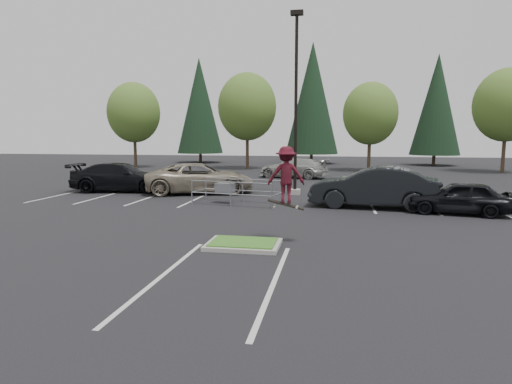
% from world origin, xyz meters
% --- Properties ---
extents(ground, '(120.00, 120.00, 0.00)m').
position_xyz_m(ground, '(0.00, 0.00, 0.00)').
color(ground, black).
rests_on(ground, ground).
extents(grass_median, '(2.20, 1.60, 0.16)m').
position_xyz_m(grass_median, '(0.00, 0.00, 0.08)').
color(grass_median, gray).
rests_on(grass_median, ground).
extents(stall_lines, '(22.62, 17.60, 0.01)m').
position_xyz_m(stall_lines, '(-1.35, 6.02, 0.00)').
color(stall_lines, beige).
rests_on(stall_lines, ground).
extents(light_pole, '(0.70, 0.60, 10.12)m').
position_xyz_m(light_pole, '(0.50, 12.00, 4.56)').
color(light_pole, gray).
rests_on(light_pole, ground).
extents(decid_a, '(5.44, 5.44, 8.91)m').
position_xyz_m(decid_a, '(-18.01, 30.03, 5.58)').
color(decid_a, '#38281C').
rests_on(decid_a, ground).
extents(decid_b, '(5.89, 5.89, 9.64)m').
position_xyz_m(decid_b, '(-6.01, 30.53, 6.04)').
color(decid_b, '#38281C').
rests_on(decid_b, ground).
extents(decid_c, '(5.12, 5.12, 8.38)m').
position_xyz_m(decid_c, '(5.99, 29.83, 5.25)').
color(decid_c, '#38281C').
rests_on(decid_c, ground).
extents(decid_d, '(5.76, 5.76, 9.43)m').
position_xyz_m(decid_d, '(17.99, 30.33, 5.91)').
color(decid_d, '#38281C').
rests_on(decid_d, ground).
extents(conif_a, '(5.72, 5.72, 13.00)m').
position_xyz_m(conif_a, '(-14.00, 40.00, 7.10)').
color(conif_a, '#38281C').
rests_on(conif_a, ground).
extents(conif_b, '(6.38, 6.38, 14.50)m').
position_xyz_m(conif_b, '(0.00, 40.50, 7.85)').
color(conif_b, '#38281C').
rests_on(conif_b, ground).
extents(conif_c, '(5.50, 5.50, 12.50)m').
position_xyz_m(conif_c, '(14.00, 39.50, 6.85)').
color(conif_c, '#38281C').
rests_on(conif_c, ground).
extents(cart_corral, '(4.47, 2.32, 1.21)m').
position_xyz_m(cart_corral, '(-2.50, 8.09, 0.76)').
color(cart_corral, gray).
rests_on(cart_corral, ground).
extents(skateboarder, '(1.21, 0.80, 1.97)m').
position_xyz_m(skateboarder, '(1.20, 0.73, 2.12)').
color(skateboarder, black).
rests_on(skateboarder, ground).
extents(car_l_tan, '(6.94, 4.77, 1.76)m').
position_xyz_m(car_l_tan, '(-5.07, 11.50, 0.88)').
color(car_l_tan, gray).
rests_on(car_l_tan, ground).
extents(car_l_black, '(6.25, 3.25, 1.73)m').
position_xyz_m(car_l_black, '(-10.00, 11.50, 0.87)').
color(car_l_black, black).
rests_on(car_l_black, ground).
extents(car_r_charc, '(6.02, 2.69, 1.92)m').
position_xyz_m(car_r_charc, '(4.50, 8.06, 0.96)').
color(car_r_charc, black).
rests_on(car_r_charc, ground).
extents(car_r_black, '(4.42, 2.40, 1.43)m').
position_xyz_m(car_r_black, '(8.00, 7.00, 0.71)').
color(car_r_black, black).
rests_on(car_r_black, ground).
extents(car_far_silver, '(5.85, 3.36, 1.60)m').
position_xyz_m(car_far_silver, '(-0.43, 21.82, 0.80)').
color(car_far_silver, '#ADADA7').
rests_on(car_far_silver, ground).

